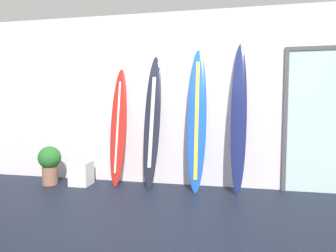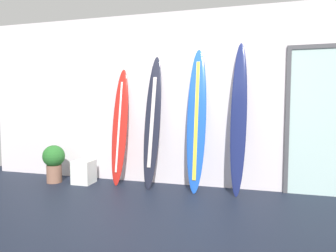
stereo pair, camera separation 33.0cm
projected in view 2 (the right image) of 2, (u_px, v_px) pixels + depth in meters
The scene contains 9 objects.
ground at pixel (156, 210), 3.91m from camera, with size 8.00×8.00×0.04m, color black.
wall_back at pixel (180, 100), 5.05m from camera, with size 7.20×0.20×2.80m, color silver.
surfboard_crimson at pixel (120, 127), 5.03m from camera, with size 0.28×0.40×1.91m.
surfboard_charcoal at pixel (152, 123), 4.83m from camera, with size 0.28×0.48×2.09m.
surfboard_cobalt at pixel (196, 121), 4.63m from camera, with size 0.31×0.48×2.18m.
surfboard_navy at pixel (239, 120), 4.46m from camera, with size 0.25×0.46×2.24m.
display_block_left at pixel (84, 172), 5.11m from camera, with size 0.31×0.31×0.39m.
glass_door at pixel (324, 119), 4.37m from camera, with size 1.04×0.06×2.17m.
potted_plant at pixel (54, 161), 5.16m from camera, with size 0.37×0.37×0.63m.
Camera 2 is at (1.19, -3.63, 1.35)m, focal length 32.70 mm.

